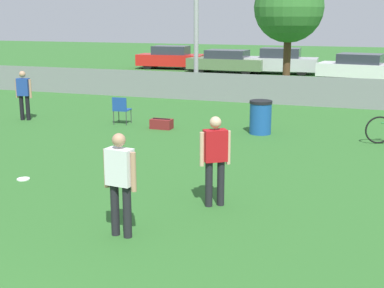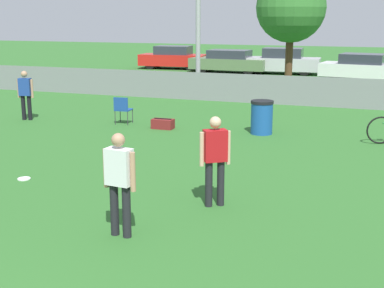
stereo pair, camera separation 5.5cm
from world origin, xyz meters
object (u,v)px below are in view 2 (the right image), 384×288
Objects in this scene: parked_car_olive at (229,61)px; parked_car_white at (362,67)px; player_defender_red at (215,155)px; parked_car_silver at (283,61)px; parked_car_red at (173,58)px; trash_bin at (262,117)px; gear_bag_sideline at (163,124)px; player_receiver_white at (119,178)px; frisbee_disc at (24,179)px; folding_chair_sideline at (123,108)px; spectator_in_blue at (25,92)px; tree_near_pole at (291,8)px.

parked_car_white is at bearing -9.09° from parked_car_olive.
player_defender_red is 22.73m from parked_car_silver.
parked_car_red is (-10.08, 23.30, -0.22)m from player_defender_red.
parked_car_silver reaches higher than parked_car_olive.
parked_car_white is (4.48, -1.84, -0.04)m from parked_car_silver.
player_defender_red is 6.15m from trash_bin.
player_defender_red reaches higher than parked_car_white.
player_receiver_white is at bearing -71.69° from gear_bag_sideline.
frisbee_disc is (-3.20, 1.91, -0.90)m from player_receiver_white.
player_receiver_white is at bearing -152.68° from player_defender_red.
folding_chair_sideline is 16.62m from parked_car_silver.
parked_car_red is at bearing -95.21° from spectator_in_blue.
tree_near_pole is at bearing 60.51° from player_defender_red.
player_receiver_white is at bearing -88.35° from parked_car_silver.
gear_bag_sideline is 16.57m from parked_car_olive.
tree_near_pole is 9.28m from trash_bin.
frisbee_disc is at bearing -100.92° from tree_near_pole.
spectator_in_blue is 16.68m from parked_car_olive.
parked_car_white is at bearing -25.46° from parked_car_silver.
frisbee_disc is 0.06× the size of parked_car_olive.
player_defender_red is 4.24m from frisbee_disc.
gear_bag_sideline is 15.69m from parked_car_white.
trash_bin is 0.21× the size of parked_car_olive.
player_receiver_white reaches higher than parked_car_white.
gear_bag_sideline is at bearing 167.04° from folding_chair_sideline.
player_receiver_white is at bearing -74.61° from parked_car_red.
player_receiver_white is 1.68× the size of trash_bin.
parked_car_olive is (2.03, 16.55, -0.24)m from spectator_in_blue.
player_defender_red is 7.75m from folding_chair_sideline.
player_receiver_white is 6.07× the size of frisbee_disc.
frisbee_disc is at bearing -97.04° from gear_bag_sideline.
parked_car_olive is at bearing -90.61° from folding_chair_sideline.
tree_near_pole is 5.38× the size of trash_bin.
frisbee_disc is at bearing 114.34° from spectator_in_blue.
frisbee_disc is at bearing -83.04° from parked_car_olive.
folding_chair_sideline is 0.90× the size of trash_bin.
parked_car_olive reaches higher than frisbee_disc.
parked_car_red is at bearing 166.26° from parked_car_olive.
player_receiver_white is 26.66m from parked_car_red.
parked_car_red is (-8.77, 8.48, -2.90)m from tree_near_pole.
gear_bag_sideline is 0.15× the size of parked_car_silver.
frisbee_disc is (3.96, -5.45, -0.88)m from spectator_in_blue.
parked_car_olive is at bearing -108.60° from spectator_in_blue.
parked_car_olive reaches higher than trash_bin.
parked_car_white is (1.51, 20.69, -0.24)m from player_defender_red.
spectator_in_blue is 4.72m from gear_bag_sideline.
player_defender_red reaches higher than trash_bin.
parked_car_white is at bearing 64.33° from tree_near_pole.
parked_car_olive is at bearing 95.01° from frisbee_disc.
frisbee_disc is 22.41m from parked_car_silver.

